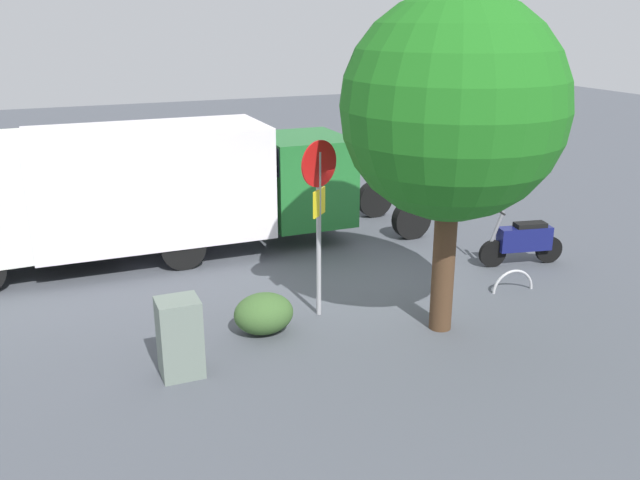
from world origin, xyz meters
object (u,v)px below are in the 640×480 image
object	(u,v)px
motorcycle	(524,240)
stop_sign	(319,201)
utility_cabinet	(180,338)
street_tree	(453,109)
bike_rack_hoop	(512,291)
box_truck_near	(199,181)

from	to	relation	value
motorcycle	stop_sign	size ratio (longest dim) A/B	0.60
utility_cabinet	stop_sign	bearing A→B (deg)	-156.04
utility_cabinet	street_tree	bearing A→B (deg)	178.81
stop_sign	street_tree	world-z (taller)	street_tree
bike_rack_hoop	stop_sign	bearing A→B (deg)	-6.23
box_truck_near	motorcycle	bearing A→B (deg)	-29.38
box_truck_near	utility_cabinet	size ratio (longest dim) A/B	7.30
box_truck_near	utility_cabinet	bearing A→B (deg)	-105.79
motorcycle	street_tree	size ratio (longest dim) A/B	0.34
box_truck_near	bike_rack_hoop	bearing A→B (deg)	-42.45
street_tree	utility_cabinet	world-z (taller)	street_tree
utility_cabinet	bike_rack_hoop	distance (m)	6.38
stop_sign	street_tree	distance (m)	2.58
utility_cabinet	bike_rack_hoop	xyz separation A→B (m)	(-6.31, -0.74, -0.58)
motorcycle	stop_sign	xyz separation A→B (m)	(4.79, 0.70, 1.49)
box_truck_near	motorcycle	size ratio (longest dim) A/B	4.70
box_truck_near	street_tree	distance (m)	6.28
street_tree	utility_cabinet	bearing A→B (deg)	-1.19
bike_rack_hoop	street_tree	bearing A→B (deg)	21.68
street_tree	bike_rack_hoop	world-z (taller)	street_tree
stop_sign	street_tree	bearing A→B (deg)	143.05
box_truck_near	stop_sign	world-z (taller)	stop_sign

